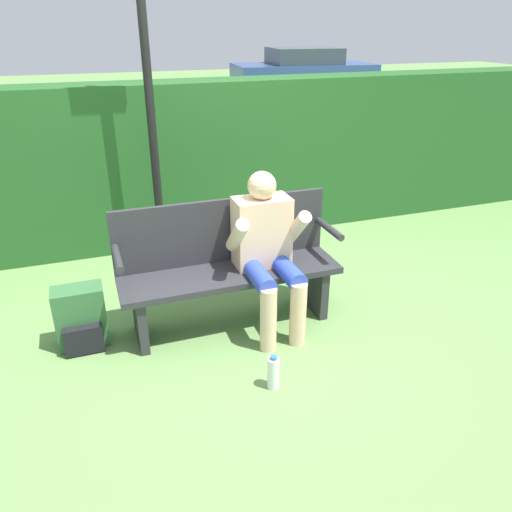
% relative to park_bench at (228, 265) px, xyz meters
% --- Properties ---
extents(ground_plane, '(40.00, 40.00, 0.00)m').
position_rel_park_bench_xyz_m(ground_plane, '(0.00, -0.07, -0.44)').
color(ground_plane, '#668E4C').
extents(hedge_back, '(12.00, 0.47, 1.50)m').
position_rel_park_bench_xyz_m(hedge_back, '(0.00, 1.65, 0.31)').
color(hedge_back, '#235623').
rests_on(hedge_back, ground).
extents(park_bench, '(1.53, 0.42, 0.88)m').
position_rel_park_bench_xyz_m(park_bench, '(0.00, 0.00, 0.00)').
color(park_bench, '#2D2D33').
rests_on(park_bench, ground).
extents(person_seated, '(0.52, 0.59, 1.10)m').
position_rel_park_bench_xyz_m(person_seated, '(0.24, -0.13, 0.16)').
color(person_seated, beige).
rests_on(person_seated, ground).
extents(backpack, '(0.33, 0.25, 0.42)m').
position_rel_park_bench_xyz_m(backpack, '(-1.02, 0.01, -0.24)').
color(backpack, '#336638').
rests_on(backpack, ground).
extents(water_bottle, '(0.07, 0.07, 0.23)m').
position_rel_park_bench_xyz_m(water_bottle, '(0.03, -0.82, -0.34)').
color(water_bottle, white).
rests_on(water_bottle, ground).
extents(signpost, '(0.43, 0.09, 2.85)m').
position_rel_park_bench_xyz_m(signpost, '(-0.29, 1.10, 1.21)').
color(signpost, black).
rests_on(signpost, ground).
extents(parked_car, '(4.15, 2.20, 1.29)m').
position_rel_park_bench_xyz_m(parked_car, '(5.56, 11.02, 0.18)').
color(parked_car, '#2D4784').
rests_on(parked_car, ground).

